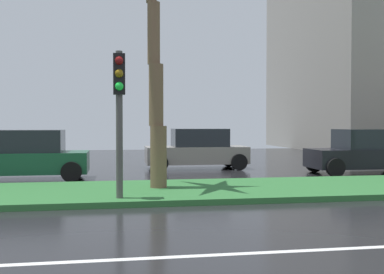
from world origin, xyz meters
name	(u,v)px	position (x,y,z in m)	size (l,w,h in m)	color
traffic_signal_median_right	(119,97)	(3.71, 6.55, 2.57)	(0.28, 0.43, 3.51)	#4C4C47
car_in_traffic_third	(26,156)	(0.58, 11.95, 0.83)	(4.30, 2.02, 1.72)	#195133
car_in_traffic_fourth	(197,150)	(7.10, 14.84, 0.83)	(4.30, 2.02, 1.72)	gray
car_in_traffic_fifth	(365,152)	(13.20, 11.89, 0.83)	(4.30, 2.02, 1.72)	black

